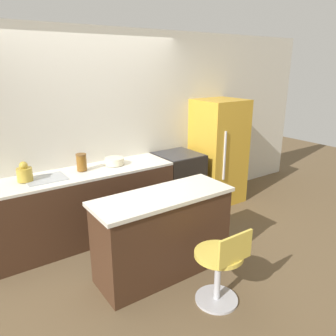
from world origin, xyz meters
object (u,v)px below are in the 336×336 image
object	(u,v)px
refrigerator	(218,152)
kettle	(24,173)
mixing_bowl	(114,161)
stool_chair	(220,268)
oven_range	(178,183)

from	to	relation	value
refrigerator	kettle	size ratio (longest dim) A/B	7.30
refrigerator	mixing_bowl	xyz separation A→B (m)	(-1.77, 0.07, 0.13)
stool_chair	mixing_bowl	distance (m)	1.99
oven_range	refrigerator	distance (m)	0.86
refrigerator	stool_chair	world-z (taller)	refrigerator
oven_range	stool_chair	size ratio (longest dim) A/B	1.15
oven_range	kettle	bearing A→B (deg)	178.69
refrigerator	kettle	xyz separation A→B (m)	(-2.87, 0.07, 0.18)
mixing_bowl	kettle	bearing A→B (deg)	180.00
refrigerator	stool_chair	size ratio (longest dim) A/B	2.08
refrigerator	stool_chair	xyz separation A→B (m)	(-1.67, -1.84, -0.44)
stool_chair	mixing_bowl	xyz separation A→B (m)	(-0.11, 1.90, 0.57)
oven_range	kettle	xyz separation A→B (m)	(-2.10, 0.05, 0.54)
oven_range	mixing_bowl	world-z (taller)	mixing_bowl
refrigerator	mixing_bowl	size ratio (longest dim) A/B	6.65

